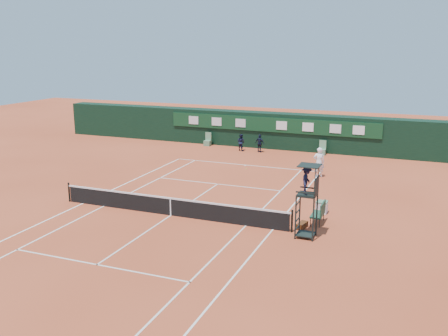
# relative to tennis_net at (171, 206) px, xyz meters

# --- Properties ---
(ground) EXTENTS (90.00, 90.00, 0.00)m
(ground) POSITION_rel_tennis_net_xyz_m (0.00, 0.00, -0.51)
(ground) COLOR #BC4D2C
(ground) RESTS_ON ground
(court_lines) EXTENTS (11.05, 23.85, 0.01)m
(court_lines) POSITION_rel_tennis_net_xyz_m (0.00, 0.00, -0.50)
(court_lines) COLOR silver
(court_lines) RESTS_ON ground
(tennis_net) EXTENTS (12.90, 0.10, 1.10)m
(tennis_net) POSITION_rel_tennis_net_xyz_m (0.00, 0.00, 0.00)
(tennis_net) COLOR black
(tennis_net) RESTS_ON ground
(back_wall) EXTENTS (40.00, 1.65, 3.00)m
(back_wall) POSITION_rel_tennis_net_xyz_m (0.00, 18.74, 1.00)
(back_wall) COLOR black
(back_wall) RESTS_ON ground
(linesman_chair_left) EXTENTS (0.55, 0.50, 1.15)m
(linesman_chair_left) POSITION_rel_tennis_net_xyz_m (-5.50, 17.48, -0.19)
(linesman_chair_left) COLOR #598861
(linesman_chair_left) RESTS_ON ground
(linesman_chair_right) EXTENTS (0.55, 0.50, 1.15)m
(linesman_chair_right) POSITION_rel_tennis_net_xyz_m (4.50, 17.48, -0.19)
(linesman_chair_right) COLOR #5E916E
(linesman_chair_right) RESTS_ON ground
(umpire_chair) EXTENTS (0.96, 0.95, 3.42)m
(umpire_chair) POSITION_rel_tennis_net_xyz_m (7.14, -0.38, 1.95)
(umpire_chair) COLOR black
(umpire_chair) RESTS_ON ground
(player_bench) EXTENTS (0.56, 1.20, 1.10)m
(player_bench) POSITION_rel_tennis_net_xyz_m (7.39, 1.66, 0.09)
(player_bench) COLOR #1B4430
(player_bench) RESTS_ON ground
(tennis_bag) EXTENTS (0.44, 0.79, 0.28)m
(tennis_bag) POSITION_rel_tennis_net_xyz_m (6.74, 0.70, -0.37)
(tennis_bag) COLOR black
(tennis_bag) RESTS_ON ground
(cooler) EXTENTS (0.57, 0.57, 0.65)m
(cooler) POSITION_rel_tennis_net_xyz_m (7.19, 3.27, -0.18)
(cooler) COLOR white
(cooler) RESTS_ON ground
(tennis_ball) EXTENTS (0.07, 0.07, 0.07)m
(tennis_ball) POSITION_rel_tennis_net_xyz_m (0.38, 10.80, -0.47)
(tennis_ball) COLOR #D1EB36
(tennis_ball) RESTS_ON ground
(player) EXTENTS (0.83, 0.65, 2.02)m
(player) POSITION_rel_tennis_net_xyz_m (5.59, 10.50, 0.50)
(player) COLOR white
(player) RESTS_ON ground
(ball_kid_left) EXTENTS (0.82, 0.72, 1.41)m
(ball_kid_left) POSITION_rel_tennis_net_xyz_m (-2.08, 16.57, 0.20)
(ball_kid_left) COLOR black
(ball_kid_left) RESTS_ON ground
(ball_kid_right) EXTENTS (0.94, 0.64, 1.49)m
(ball_kid_right) POSITION_rel_tennis_net_xyz_m (-0.43, 16.54, 0.24)
(ball_kid_right) COLOR black
(ball_kid_right) RESTS_ON ground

